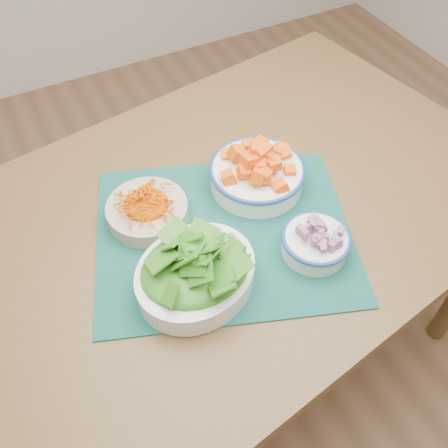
% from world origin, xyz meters
% --- Properties ---
extents(ground, '(4.00, 4.00, 0.00)m').
position_xyz_m(ground, '(0.00, 0.00, 0.00)').
color(ground, '#916646').
rests_on(ground, ground).
extents(table, '(1.46, 1.10, 0.75)m').
position_xyz_m(table, '(-0.13, 0.18, 0.66)').
color(table, brown).
rests_on(table, ground).
extents(placemat, '(0.67, 0.61, 0.00)m').
position_xyz_m(placemat, '(-0.21, 0.10, 0.75)').
color(placemat, '#09342D').
rests_on(placemat, table).
extents(carrot_bowl, '(0.19, 0.19, 0.07)m').
position_xyz_m(carrot_bowl, '(-0.34, 0.22, 0.79)').
color(carrot_bowl, '#C1AD8F').
rests_on(carrot_bowl, placemat).
extents(squash_bowl, '(0.25, 0.25, 0.10)m').
position_xyz_m(squash_bowl, '(-0.08, 0.20, 0.80)').
color(squash_bowl, white).
rests_on(squash_bowl, placemat).
extents(lettuce_bowl, '(0.31, 0.28, 0.11)m').
position_xyz_m(lettuce_bowl, '(-0.32, 0.01, 0.80)').
color(lettuce_bowl, white).
rests_on(lettuce_bowl, placemat).
extents(onion_bowl, '(0.16, 0.16, 0.08)m').
position_xyz_m(onion_bowl, '(-0.07, -0.03, 0.79)').
color(onion_bowl, silver).
rests_on(onion_bowl, placemat).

